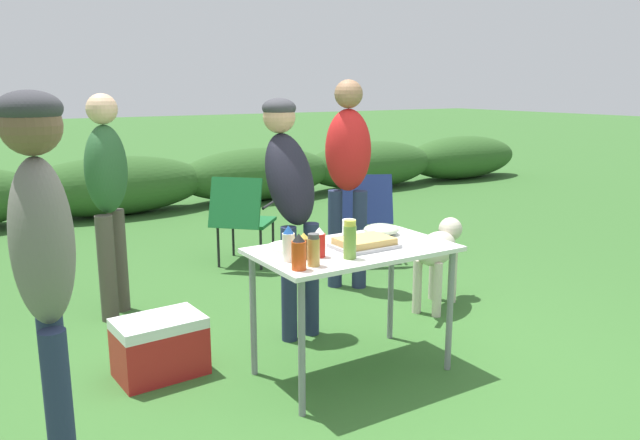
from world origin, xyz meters
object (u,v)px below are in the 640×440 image
at_px(standing_person_in_red_jacket, 43,254).
at_px(camp_chair_green_behind_table, 242,216).
at_px(paper_cup_stack, 349,229).
at_px(spice_jar, 314,250).
at_px(ketchup_bottle, 319,243).
at_px(mixing_bowl, 381,229).
at_px(hot_sauce_bottle, 299,253).
at_px(mayo_bottle, 288,244).
at_px(standing_person_in_gray_fleece, 107,186).
at_px(camp_chair_near_hedge, 364,212).
at_px(standing_person_in_navy_coat, 348,165).
at_px(relish_jar, 350,240).
at_px(plate_stack, 292,247).
at_px(dog, 439,250).
at_px(cooler_box, 160,347).
at_px(folding_table, 353,261).
at_px(food_tray, 364,243).
at_px(beer_bottle, 304,246).

height_order(standing_person_in_red_jacket, camp_chair_green_behind_table, standing_person_in_red_jacket).
xyz_separation_m(paper_cup_stack, spice_jar, (-0.48, -0.39, 0.03)).
relative_size(ketchup_bottle, camp_chair_green_behind_table, 0.19).
relative_size(mixing_bowl, hot_sauce_bottle, 1.17).
xyz_separation_m(mayo_bottle, camp_chair_green_behind_table, (0.82, 2.35, -0.36)).
bearing_deg(standing_person_in_gray_fleece, ketchup_bottle, -121.92).
bearing_deg(camp_chair_near_hedge, standing_person_in_navy_coat, -107.99).
bearing_deg(spice_jar, relish_jar, 3.79).
distance_m(plate_stack, spice_jar, 0.34).
distance_m(mayo_bottle, ketchup_bottle, 0.18).
xyz_separation_m(paper_cup_stack, standing_person_in_navy_coat, (0.74, 1.10, 0.21)).
relative_size(mixing_bowl, dog, 0.28).
xyz_separation_m(camp_chair_green_behind_table, cooler_box, (-1.34, -1.76, -0.30)).
xyz_separation_m(folding_table, standing_person_in_gray_fleece, (-0.92, 1.64, 0.27)).
distance_m(hot_sauce_bottle, cooler_box, 1.11).
xyz_separation_m(folding_table, paper_cup_stack, (0.11, 0.20, 0.13)).
distance_m(hot_sauce_bottle, standing_person_in_gray_fleece, 1.91).
distance_m(mayo_bottle, relish_jar, 0.32).
distance_m(standing_person_in_gray_fleece, standing_person_in_navy_coat, 1.81).
bearing_deg(food_tray, standing_person_in_red_jacket, -168.69).
bearing_deg(hot_sauce_bottle, beer_bottle, 52.92).
height_order(relish_jar, spice_jar, relish_jar).
bearing_deg(plate_stack, camp_chair_green_behind_table, 72.09).
relative_size(food_tray, relish_jar, 1.67).
xyz_separation_m(standing_person_in_navy_coat, standing_person_in_red_jacket, (-2.47, -1.67, 0.02)).
relative_size(folding_table, dog, 1.44).
bearing_deg(relish_jar, camp_chair_green_behind_table, 77.89).
height_order(mayo_bottle, standing_person_in_red_jacket, standing_person_in_red_jacket).
bearing_deg(standing_person_in_navy_coat, standing_person_in_gray_fleece, -151.43).
height_order(ketchup_bottle, camp_chair_near_hedge, ketchup_bottle).
bearing_deg(camp_chair_near_hedge, paper_cup_stack, -100.90).
distance_m(food_tray, plate_stack, 0.40).
xyz_separation_m(relish_jar, standing_person_in_navy_coat, (1.00, 1.47, 0.16)).
xyz_separation_m(food_tray, plate_stack, (-0.36, 0.17, -0.01)).
bearing_deg(hot_sauce_bottle, plate_stack, 65.72).
bearing_deg(standing_person_in_gray_fleece, paper_cup_stack, -107.54).
xyz_separation_m(plate_stack, standing_person_in_navy_coat, (1.16, 1.16, 0.25)).
height_order(standing_person_in_red_jacket, dog, standing_person_in_red_jacket).
distance_m(standing_person_in_gray_fleece, dog, 2.41).
distance_m(mixing_bowl, paper_cup_stack, 0.21).
bearing_deg(spice_jar, standing_person_in_gray_fleece, 106.65).
bearing_deg(folding_table, food_tray, -34.44).
height_order(folding_table, hot_sauce_bottle, hot_sauce_bottle).
distance_m(relish_jar, cooler_box, 1.27).
bearing_deg(plate_stack, hot_sauce_bottle, -114.28).
xyz_separation_m(folding_table, beer_bottle, (-0.34, -0.04, 0.14)).
height_order(plate_stack, relish_jar, relish_jar).
bearing_deg(mayo_bottle, beer_bottle, 2.76).
bearing_deg(standing_person_in_red_jacket, standing_person_in_navy_coat, -50.15).
bearing_deg(beer_bottle, camp_chair_green_behind_table, 72.69).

